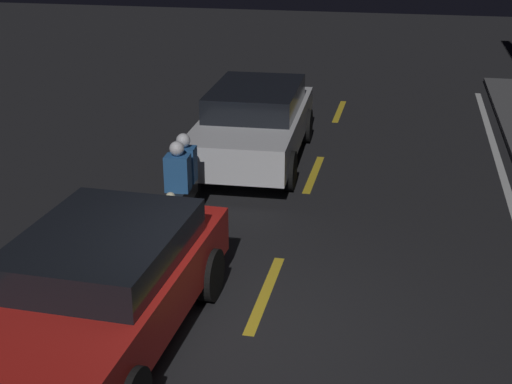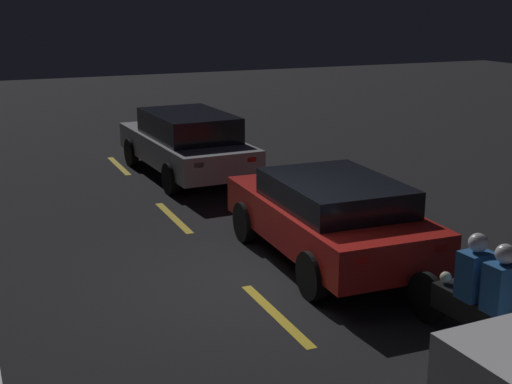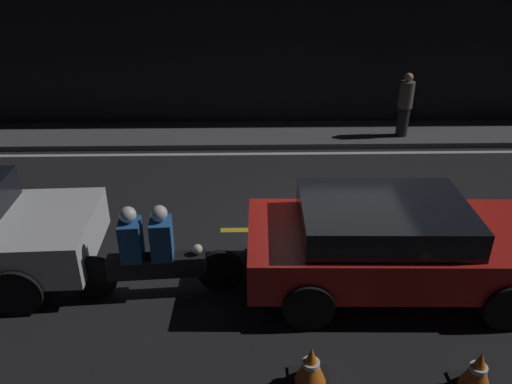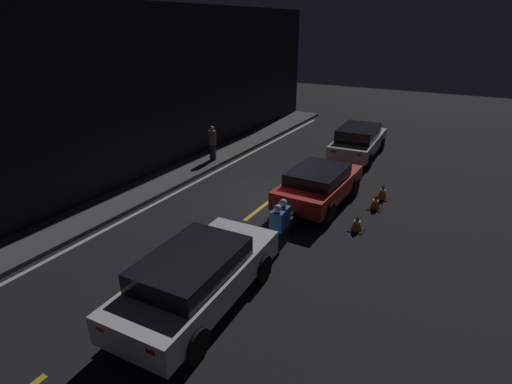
{
  "view_description": "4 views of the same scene",
  "coord_description": "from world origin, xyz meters",
  "px_view_note": "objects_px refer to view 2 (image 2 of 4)",
  "views": [
    {
      "loc": [
        6.8,
        1.57,
        4.55
      ],
      "look_at": [
        -1.45,
        -0.22,
        1.2
      ],
      "focal_mm": 50.0,
      "sensor_mm": 36.0,
      "label": 1
    },
    {
      "loc": [
        -8.57,
        3.52,
        3.92
      ],
      "look_at": [
        0.47,
        -0.35,
        1.21
      ],
      "focal_mm": 50.0,
      "sensor_mm": 36.0,
      "label": 2
    },
    {
      "loc": [
        -1.54,
        -7.35,
        4.45
      ],
      "look_at": [
        -1.39,
        -0.17,
        0.82
      ],
      "focal_mm": 35.0,
      "sensor_mm": 36.0,
      "label": 3
    },
    {
      "loc": [
        -11.78,
        -5.94,
        5.88
      ],
      "look_at": [
        -1.45,
        -0.12,
        0.83
      ],
      "focal_mm": 28.0,
      "sensor_mm": 36.0,
      "label": 4
    }
  ],
  "objects_px": {
    "hatchback_silver": "(186,142)",
    "traffic_cone_far": "(381,204)",
    "motorcycle": "(484,301)",
    "taxi_red": "(330,215)",
    "traffic_cone_near": "(478,257)",
    "traffic_cone_mid": "(412,221)"
  },
  "relations": [
    {
      "from": "motorcycle",
      "to": "taxi_red",
      "type": "bearing_deg",
      "value": -1.55
    },
    {
      "from": "taxi_red",
      "to": "motorcycle",
      "type": "height_order",
      "value": "motorcycle"
    },
    {
      "from": "hatchback_silver",
      "to": "traffic_cone_far",
      "type": "xyz_separation_m",
      "value": [
        -4.5,
        -2.23,
        -0.5
      ]
    },
    {
      "from": "taxi_red",
      "to": "hatchback_silver",
      "type": "relative_size",
      "value": 0.89
    },
    {
      "from": "taxi_red",
      "to": "motorcycle",
      "type": "relative_size",
      "value": 1.72
    },
    {
      "from": "traffic_cone_mid",
      "to": "traffic_cone_far",
      "type": "distance_m",
      "value": 0.97
    },
    {
      "from": "motorcycle",
      "to": "traffic_cone_near",
      "type": "xyz_separation_m",
      "value": [
        1.99,
        -1.63,
        -0.4
      ]
    },
    {
      "from": "taxi_red",
      "to": "traffic_cone_far",
      "type": "xyz_separation_m",
      "value": [
        1.48,
        -1.89,
        -0.45
      ]
    },
    {
      "from": "taxi_red",
      "to": "traffic_cone_mid",
      "type": "height_order",
      "value": "taxi_red"
    },
    {
      "from": "hatchback_silver",
      "to": "traffic_cone_far",
      "type": "relative_size",
      "value": 8.05
    },
    {
      "from": "taxi_red",
      "to": "motorcycle",
      "type": "xyz_separation_m",
      "value": [
        -3.3,
        -0.14,
        -0.08
      ]
    },
    {
      "from": "hatchback_silver",
      "to": "traffic_cone_near",
      "type": "height_order",
      "value": "hatchback_silver"
    },
    {
      "from": "traffic_cone_near",
      "to": "traffic_cone_far",
      "type": "distance_m",
      "value": 2.79
    },
    {
      "from": "hatchback_silver",
      "to": "traffic_cone_mid",
      "type": "distance_m",
      "value": 5.93
    },
    {
      "from": "hatchback_silver",
      "to": "taxi_red",
      "type": "bearing_deg",
      "value": -179.36
    },
    {
      "from": "taxi_red",
      "to": "motorcycle",
      "type": "bearing_deg",
      "value": -176.15
    },
    {
      "from": "hatchback_silver",
      "to": "traffic_cone_mid",
      "type": "relative_size",
      "value": 8.93
    },
    {
      "from": "traffic_cone_mid",
      "to": "traffic_cone_far",
      "type": "xyz_separation_m",
      "value": [
        0.97,
        -0.01,
        0.03
      ]
    },
    {
      "from": "taxi_red",
      "to": "traffic_cone_near",
      "type": "bearing_deg",
      "value": -124.91
    },
    {
      "from": "hatchback_silver",
      "to": "traffic_cone_mid",
      "type": "height_order",
      "value": "hatchback_silver"
    },
    {
      "from": "hatchback_silver",
      "to": "traffic_cone_mid",
      "type": "bearing_deg",
      "value": -160.5
    },
    {
      "from": "traffic_cone_mid",
      "to": "traffic_cone_near",
      "type": "bearing_deg",
      "value": 176.41
    }
  ]
}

